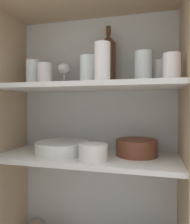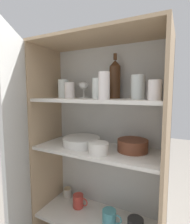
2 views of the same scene
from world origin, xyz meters
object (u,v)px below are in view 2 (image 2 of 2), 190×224
at_px(serving_bowl_small, 99,148).
at_px(storage_jar, 67,192).
at_px(wine_bottle, 115,79).
at_px(mixing_bowl_large, 133,145).
at_px(plate_stack_white, 81,141).

height_order(serving_bowl_small, storage_jar, serving_bowl_small).
height_order(wine_bottle, serving_bowl_small, wine_bottle).
relative_size(mixing_bowl_large, serving_bowl_small, 1.55).
bearing_deg(serving_bowl_small, mixing_bowl_large, 40.00).
relative_size(wine_bottle, storage_jar, 3.90).
height_order(wine_bottle, mixing_bowl_large, wine_bottle).
xyz_separation_m(wine_bottle, mixing_bowl_large, (0.14, -0.06, -0.41)).
bearing_deg(storage_jar, serving_bowl_small, -27.84).
bearing_deg(serving_bowl_small, storage_jar, 152.16).
bearing_deg(wine_bottle, serving_bowl_small, -96.71).
xyz_separation_m(wine_bottle, plate_stack_white, (-0.20, -0.09, -0.42)).
xyz_separation_m(plate_stack_white, storage_jar, (-0.19, 0.09, -0.48)).
relative_size(wine_bottle, plate_stack_white, 1.13).
bearing_deg(plate_stack_white, storage_jar, 154.35).
bearing_deg(storage_jar, wine_bottle, -0.30).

